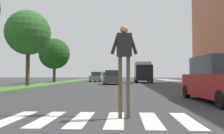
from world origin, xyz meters
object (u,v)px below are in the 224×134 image
(tree_far, at_px, (28,33))
(tree_distant, at_px, (54,54))
(truck_box_delivery, at_px, (143,72))
(pedestrian_performer, at_px, (124,56))
(sedan_far_horizon, at_px, (104,77))
(suv_crossing, at_px, (221,80))
(sedan_midblock, at_px, (112,78))
(sedan_distant, at_px, (98,77))

(tree_far, xyz_separation_m, tree_distant, (-0.28, 8.90, -1.16))
(tree_far, relative_size, truck_box_delivery, 1.15)
(tree_distant, bearing_deg, pedestrian_performer, -68.23)
(tree_distant, bearing_deg, sedan_far_horizon, 74.48)
(tree_distant, relative_size, truck_box_delivery, 0.95)
(suv_crossing, distance_m, sedan_midblock, 18.63)
(sedan_midblock, height_order, sedan_far_horizon, sedan_midblock)
(pedestrian_performer, bearing_deg, tree_far, 121.89)
(sedan_far_horizon, relative_size, truck_box_delivery, 0.69)
(tree_distant, xyz_separation_m, sedan_midblock, (7.90, -2.04, -3.17))
(tree_far, xyz_separation_m, pedestrian_performer, (9.13, -14.67, -3.46))
(sedan_midblock, bearing_deg, tree_distant, 165.52)
(pedestrian_performer, height_order, suv_crossing, pedestrian_performer)
(sedan_far_horizon, bearing_deg, tree_distant, -105.52)
(suv_crossing, bearing_deg, sedan_distant, 107.22)
(tree_far, bearing_deg, sedan_distant, 75.08)
(sedan_distant, distance_m, sedan_far_horizon, 10.01)
(sedan_midblock, distance_m, sedan_distant, 10.61)
(sedan_distant, relative_size, sedan_far_horizon, 1.10)
(sedan_midblock, relative_size, truck_box_delivery, 0.73)
(suv_crossing, relative_size, sedan_distant, 1.00)
(pedestrian_performer, bearing_deg, sedan_distant, 98.25)
(sedan_midblock, distance_m, truck_box_delivery, 7.87)
(sedan_midblock, bearing_deg, tree_far, -137.98)
(sedan_distant, bearing_deg, pedestrian_performer, -81.75)
(sedan_far_horizon, height_order, truck_box_delivery, truck_box_delivery)
(sedan_distant, height_order, sedan_far_horizon, sedan_far_horizon)
(pedestrian_performer, bearing_deg, tree_distant, 111.77)
(truck_box_delivery, bearing_deg, suv_crossing, -86.83)
(tree_far, height_order, pedestrian_performer, tree_far)
(tree_far, bearing_deg, sedan_far_horizon, 80.03)
(suv_crossing, distance_m, truck_box_delivery, 24.42)
(sedan_midblock, bearing_deg, sedan_distant, 106.87)
(tree_distant, xyz_separation_m, pedestrian_performer, (9.41, -23.57, -2.30))
(sedan_midblock, xyz_separation_m, truck_box_delivery, (4.23, 6.59, 0.84))
(sedan_distant, bearing_deg, sedan_midblock, -73.13)
(tree_far, bearing_deg, pedestrian_performer, -58.11)
(sedan_distant, distance_m, truck_box_delivery, 8.18)
(tree_distant, height_order, sedan_distant, tree_distant)
(pedestrian_performer, relative_size, sedan_far_horizon, 0.58)
(tree_far, xyz_separation_m, suv_crossing, (13.19, -10.92, -4.19))
(suv_crossing, bearing_deg, sedan_far_horizon, 102.55)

